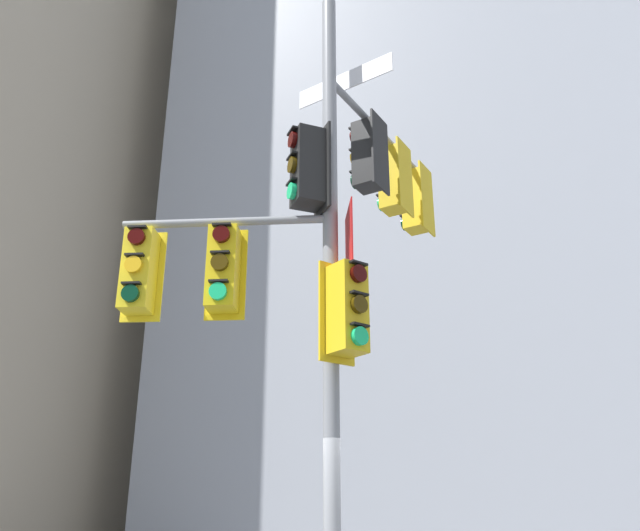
# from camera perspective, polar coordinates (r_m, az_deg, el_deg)

# --- Properties ---
(building_tower_left) EXTENTS (13.26, 13.26, 41.85)m
(building_tower_left) POSITION_cam_1_polar(r_m,az_deg,el_deg) (34.17, -24.59, 15.26)
(building_tower_left) COLOR tan
(building_tower_left) RESTS_ON ground
(building_mid_block) EXTENTS (17.54, 17.54, 47.45)m
(building_mid_block) POSITION_cam_1_polar(r_m,az_deg,el_deg) (35.07, 9.35, 18.03)
(building_mid_block) COLOR #9399A3
(building_mid_block) RESTS_ON ground
(signal_pole_assembly) EXTENTS (3.26, 3.85, 8.31)m
(signal_pole_assembly) POSITION_cam_1_polar(r_m,az_deg,el_deg) (8.43, 0.34, 2.92)
(signal_pole_assembly) COLOR gray
(signal_pole_assembly) RESTS_ON ground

